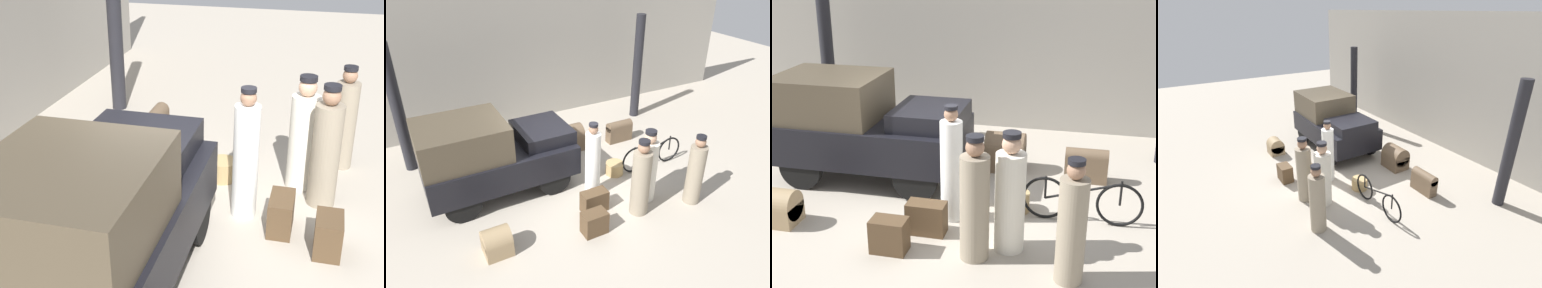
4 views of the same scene
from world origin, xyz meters
The scene contains 16 objects.
ground_plane centered at (0.00, 0.00, 0.00)m, with size 30.00×30.00×0.00m, color #A89E8E.
station_building_facade centered at (0.00, 4.08, 2.25)m, with size 16.00×0.15×4.50m.
canopy_pillar_left centered at (-3.32, 2.59, 1.60)m, with size 0.28×0.28×3.20m.
canopy_pillar_right centered at (3.55, 2.59, 1.60)m, with size 0.28×0.28×3.20m.
truck centered at (-1.73, 0.67, 0.99)m, with size 3.29×1.67×1.85m.
bicycle centered at (2.10, -0.20, 0.35)m, with size 1.78×0.04×0.73m.
wicker_basket centered at (1.09, -0.04, 0.15)m, with size 0.44×0.44×0.31m.
conductor_in_dark_uniform centered at (2.00, -1.76, 0.75)m, with size 0.36×0.36×1.63m.
porter_lifting_near_truck centered at (0.18, -0.52, 0.83)m, with size 0.33×0.33×1.79m.
porter_with_bicycle centered at (0.75, -1.51, 0.79)m, with size 0.39×0.39×1.73m.
porter_carrying_trunk centered at (1.16, -1.19, 0.77)m, with size 0.41×0.41×1.70m.
trunk_barrel_dark centered at (2.14, 1.34, 0.32)m, with size 0.74×0.27×0.61m.
suitcase_small_leather centered at (-2.27, -1.26, 0.25)m, with size 0.51×0.47×0.55m.
trunk_large_brown centered at (-0.06, -1.04, 0.24)m, with size 0.56×0.30×0.47m.
suitcase_black_upright centered at (-0.41, -1.63, 0.24)m, with size 0.49×0.32×0.48m.
suitcase_tan_flat centered at (0.66, 1.57, 0.34)m, with size 0.71×0.56×0.71m.
Camera 4 is at (6.95, -4.02, 4.57)m, focal length 28.00 mm.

